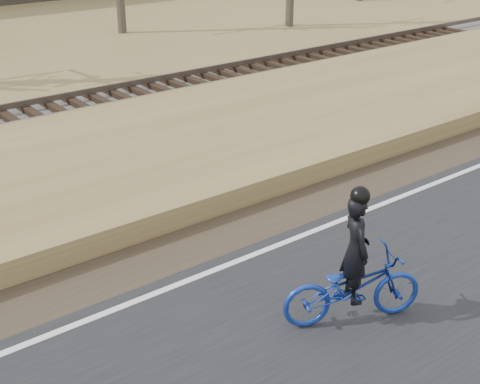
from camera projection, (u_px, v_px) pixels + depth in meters
ground at (240, 272)px, 10.56m from camera, size 120.00×120.00×0.00m
road at (356, 349)px, 8.75m from camera, size 120.00×6.00×0.06m
edge_line at (232, 263)px, 10.68m from camera, size 120.00×0.12×0.01m
shoulder at (197, 242)px, 11.41m from camera, size 120.00×1.60×0.04m
embankment at (113, 176)px, 13.49m from camera, size 120.00×5.00×0.44m
ballast at (39, 127)px, 16.22m from camera, size 120.00×3.00×0.45m
railroad at (37, 115)px, 16.09m from camera, size 120.00×2.40×0.29m
cyclist at (353, 280)px, 9.04m from camera, size 2.09×1.43×2.02m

